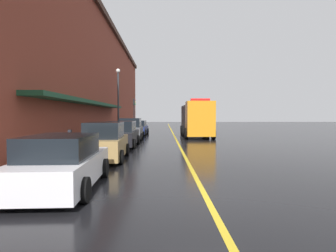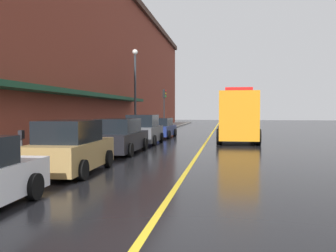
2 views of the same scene
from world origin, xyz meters
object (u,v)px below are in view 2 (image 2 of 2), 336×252
at_px(parking_meter_1, 100,131).
at_px(street_lamp_left, 135,83).
at_px(parking_meter_0, 65,136).
at_px(parking_meter_2, 21,143).
at_px(traffic_light_near, 164,101).
at_px(utility_truck, 237,117).
at_px(parked_car_2, 120,137).
at_px(parked_car_4, 160,128).
at_px(parked_car_1, 71,148).
at_px(parked_car_3, 143,130).

distance_m(parking_meter_1, street_lamp_left, 10.51).
relative_size(parking_meter_0, parking_meter_2, 1.00).
distance_m(parking_meter_0, parking_meter_2, 3.27).
bearing_deg(traffic_light_near, street_lamp_left, -93.80).
bearing_deg(utility_truck, parking_meter_2, -26.51).
bearing_deg(parked_car_2, parked_car_4, -0.16).
bearing_deg(parked_car_2, utility_truck, -35.46).
distance_m(parked_car_1, parking_meter_2, 1.61).
distance_m(parked_car_2, street_lamp_left, 11.78).
height_order(parked_car_1, traffic_light_near, traffic_light_near).
bearing_deg(parked_car_2, parked_car_3, 0.31).
relative_size(parked_car_4, parking_meter_2, 3.33).
xyz_separation_m(parking_meter_1, street_lamp_left, (-0.60, 9.94, 3.34)).
bearing_deg(parking_meter_2, parking_meter_1, 90.00).
bearing_deg(parked_car_4, parked_car_2, -178.37).
height_order(utility_truck, parking_meter_0, utility_truck).
bearing_deg(traffic_light_near, utility_truck, -59.43).
bearing_deg(parked_car_3, traffic_light_near, 4.51).
xyz_separation_m(utility_truck, parking_meter_1, (-7.46, -7.36, -0.65)).
bearing_deg(parked_car_1, parking_meter_2, 111.34).
bearing_deg(parking_meter_1, parking_meter_0, -90.00).
distance_m(parked_car_1, parked_car_2, 5.87).
distance_m(parking_meter_2, traffic_light_near, 27.56).
bearing_deg(parked_car_3, parking_meter_0, 170.20).
xyz_separation_m(parked_car_3, parked_car_4, (0.06, 5.70, -0.13)).
xyz_separation_m(parked_car_4, street_lamp_left, (-2.07, 0.06, 3.66)).
distance_m(parked_car_4, parking_meter_2, 17.54).
relative_size(parked_car_1, parking_meter_1, 3.29).
bearing_deg(utility_truck, traffic_light_near, -149.42).
xyz_separation_m(parked_car_1, traffic_light_near, (-1.40, 26.85, 2.32)).
bearing_deg(parked_car_1, parking_meter_0, 27.17).
bearing_deg(parking_meter_1, traffic_light_near, 89.82).
bearing_deg(street_lamp_left, parked_car_2, -79.55).
relative_size(parked_car_2, parked_car_3, 1.18).
xyz_separation_m(parked_car_4, traffic_light_near, (-1.41, 10.01, 2.41)).
relative_size(parked_car_1, utility_truck, 0.54).
height_order(utility_truck, street_lamp_left, street_lamp_left).
relative_size(utility_truck, traffic_light_near, 1.90).
bearing_deg(parked_car_3, parked_car_1, 179.89).
bearing_deg(street_lamp_left, parking_meter_2, -88.04).
distance_m(street_lamp_left, traffic_light_near, 10.05).
height_order(parked_car_1, parking_meter_0, parked_car_1).
bearing_deg(parked_car_2, traffic_light_near, 3.78).
xyz_separation_m(parked_car_4, parking_meter_0, (-1.47, -14.20, 0.32)).
distance_m(parked_car_2, parking_meter_0, 3.54).
relative_size(parked_car_2, traffic_light_near, 1.13).
height_order(parking_meter_1, parking_meter_2, same).
relative_size(street_lamp_left, traffic_light_near, 1.61).
relative_size(parked_car_2, utility_truck, 0.60).
relative_size(parking_meter_0, parking_meter_1, 1.00).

